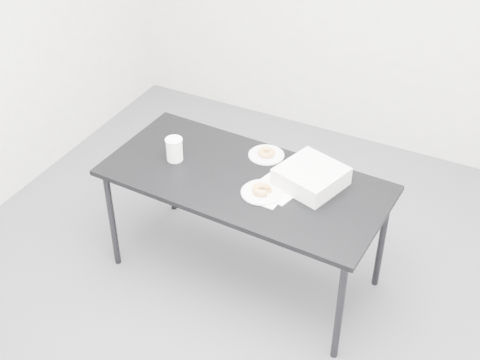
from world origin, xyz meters
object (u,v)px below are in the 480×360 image
at_px(bakery_box, 311,177).
at_px(table, 245,186).
at_px(donut_near, 262,189).
at_px(coffee_cup, 174,149).
at_px(scorecard, 282,184).
at_px(plate_near, 262,192).
at_px(plate_far, 266,155).
at_px(pen, 297,179).
at_px(donut_far, 266,152).

bearing_deg(bakery_box, table, -145.10).
height_order(donut_near, coffee_cup, coffee_cup).
bearing_deg(bakery_box, coffee_cup, -153.75).
distance_m(scorecard, plate_near, 0.14).
height_order(plate_far, coffee_cup, coffee_cup).
distance_m(scorecard, pen, 0.10).
bearing_deg(scorecard, donut_near, -104.21).
bearing_deg(plate_far, coffee_cup, -148.56).
bearing_deg(pen, plate_near, -152.10).
height_order(table, bakery_box, bakery_box).
distance_m(plate_near, plate_far, 0.38).
distance_m(pen, plate_far, 0.31).
xyz_separation_m(donut_near, plate_far, (-0.14, 0.35, -0.03)).
distance_m(plate_far, bakery_box, 0.39).
bearing_deg(plate_near, donut_far, 111.39).
height_order(pen, plate_near, pen).
distance_m(donut_near, bakery_box, 0.30).
height_order(table, plate_far, plate_far).
xyz_separation_m(pen, plate_near, (-0.13, -0.20, -0.00)).
xyz_separation_m(scorecard, bakery_box, (0.15, 0.08, 0.05)).
height_order(plate_near, plate_far, plate_near).
relative_size(donut_near, plate_far, 0.51).
bearing_deg(pen, plate_far, 121.12).
height_order(plate_near, donut_near, donut_near).
bearing_deg(scorecard, bakery_box, 40.84).
bearing_deg(coffee_cup, donut_near, -6.05).
relative_size(scorecard, plate_near, 1.32).
bearing_deg(bakery_box, pen, -163.91).
xyz_separation_m(donut_near, donut_far, (-0.14, 0.35, -0.01)).
xyz_separation_m(donut_far, bakery_box, (0.35, -0.15, 0.03)).
distance_m(pen, coffee_cup, 0.76).
distance_m(scorecard, donut_far, 0.31).
bearing_deg(bakery_box, donut_near, -119.69).
bearing_deg(scorecard, pen, 63.92).
bearing_deg(donut_near, pen, 57.43).
height_order(plate_near, coffee_cup, coffee_cup).
bearing_deg(plate_near, pen, 57.43).
bearing_deg(donut_near, plate_far, 111.39).
xyz_separation_m(pen, plate_far, (-0.27, 0.15, -0.00)).
bearing_deg(plate_far, pen, -29.34).
relative_size(donut_near, donut_far, 1.09).
distance_m(pen, bakery_box, 0.10).
relative_size(scorecard, plate_far, 1.44).
relative_size(plate_far, bakery_box, 0.66).
height_order(pen, donut_near, donut_near).
bearing_deg(donut_near, table, 151.06).
xyz_separation_m(table, plate_near, (0.15, -0.08, 0.06)).
distance_m(scorecard, donut_near, 0.14).
height_order(scorecard, donut_far, donut_far).
height_order(donut_near, plate_far, donut_near).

